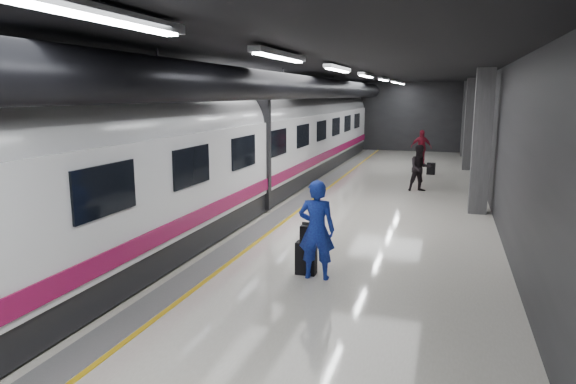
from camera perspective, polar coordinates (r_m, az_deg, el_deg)
The scene contains 9 objects.
ground at distance 15.87m, azimuth 3.92°, elevation -2.73°, with size 40.00×40.00×0.00m, color silver.
platform_hall at distance 16.43m, azimuth 3.89°, elevation 10.19°, with size 10.02×40.02×4.51m.
train at distance 16.56m, azimuth -7.02°, elevation 5.05°, with size 3.05×38.00×4.05m.
traveler_main at distance 10.36m, azimuth 3.20°, elevation -4.21°, with size 0.74×0.49×2.04m, color #1740B0.
suitcase_main at distance 10.78m, azimuth 2.03°, elevation -7.35°, with size 0.42×0.27×0.69m, color black.
shoulder_bag at distance 10.59m, azimuth 2.09°, elevation -4.73°, with size 0.27×0.14×0.36m, color black.
traveler_far_a at distance 20.44m, azimuth 14.45°, elevation 2.57°, with size 0.88×0.68×1.80m, color black.
traveler_far_b at distance 28.34m, azimuth 14.57°, elevation 4.82°, with size 1.09×0.45×1.85m, color maroon.
suitcase_far at distance 25.01m, azimuth 15.60°, elevation 2.51°, with size 0.38×0.24×0.55m, color black.
Camera 1 is at (3.57, -15.01, 3.69)m, focal length 32.00 mm.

